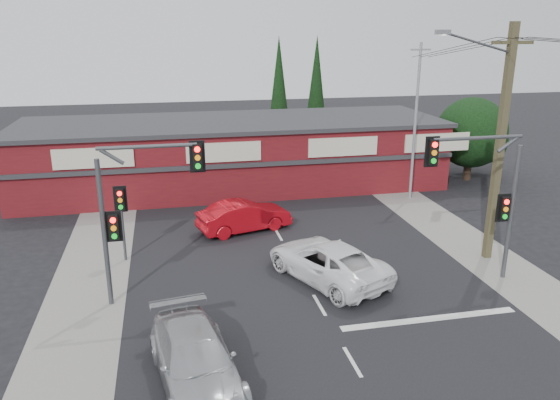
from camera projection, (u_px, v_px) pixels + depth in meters
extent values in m
plane|color=black|center=(321.00, 309.00, 19.81)|extent=(120.00, 120.00, 0.00)
cube|color=black|center=(290.00, 255.00, 24.47)|extent=(14.00, 70.00, 0.01)
cube|color=gray|center=(92.00, 272.00, 22.78)|extent=(3.00, 70.00, 0.02)
cube|color=gray|center=(463.00, 240.00, 26.16)|extent=(3.00, 70.00, 0.02)
cube|color=silver|center=(429.00, 319.00, 19.10)|extent=(6.50, 0.35, 0.01)
imported|color=white|center=(327.00, 261.00, 21.95)|extent=(4.69, 6.23, 1.57)
imported|color=#ACB0B2|center=(195.00, 360.00, 15.47)|extent=(2.90, 5.50, 1.52)
imported|color=#B30B15|center=(244.00, 216.00, 27.24)|extent=(4.93, 2.83, 1.54)
cube|color=silver|center=(352.00, 362.00, 16.65)|extent=(0.12, 1.60, 0.01)
cube|color=silver|center=(319.00, 305.00, 20.06)|extent=(0.12, 1.60, 0.01)
cube|color=silver|center=(296.00, 265.00, 23.47)|extent=(0.12, 1.60, 0.01)
cube|color=silver|center=(278.00, 235.00, 26.88)|extent=(0.12, 1.60, 0.01)
cube|color=silver|center=(265.00, 211.00, 30.29)|extent=(0.12, 1.60, 0.01)
cube|color=silver|center=(254.00, 193.00, 33.69)|extent=(0.12, 1.60, 0.01)
cube|color=#551116|center=(233.00, 155.00, 34.86)|extent=(26.00, 8.00, 4.00)
cube|color=#2D2D30|center=(232.00, 122.00, 34.23)|extent=(26.40, 8.40, 0.25)
cube|color=beige|center=(93.00, 158.00, 29.16)|extent=(4.20, 0.12, 1.10)
cube|color=beige|center=(224.00, 152.00, 30.55)|extent=(4.20, 0.12, 1.10)
cube|color=beige|center=(343.00, 147.00, 31.94)|extent=(4.20, 0.12, 1.10)
cube|color=beige|center=(437.00, 142.00, 33.14)|extent=(4.20, 0.12, 1.10)
cube|color=#2D2D30|center=(242.00, 165.00, 30.94)|extent=(26.00, 0.15, 0.25)
cylinder|color=#2D2116|center=(468.00, 167.00, 36.41)|extent=(0.50, 0.50, 1.80)
sphere|color=black|center=(471.00, 133.00, 35.72)|extent=(4.60, 4.60, 4.60)
sphere|color=black|center=(482.00, 139.00, 37.16)|extent=(3.40, 3.40, 3.40)
sphere|color=black|center=(442.00, 143.00, 37.03)|extent=(2.80, 2.80, 2.80)
cylinder|color=#2D2116|center=(279.00, 145.00, 42.58)|extent=(0.24, 0.24, 2.00)
cone|color=black|center=(279.00, 87.00, 41.23)|extent=(1.80, 1.80, 7.50)
cylinder|color=#2D2116|center=(315.00, 139.00, 45.14)|extent=(0.24, 0.24, 2.00)
cone|color=black|center=(316.00, 83.00, 43.79)|extent=(1.80, 1.80, 7.50)
cylinder|color=#47494C|center=(104.00, 234.00, 19.35)|extent=(0.18, 0.18, 5.50)
cylinder|color=#47494C|center=(147.00, 147.00, 18.76)|extent=(3.40, 0.14, 0.14)
cylinder|color=#47494C|center=(112.00, 157.00, 18.61)|extent=(0.82, 0.14, 0.63)
cube|color=black|center=(197.00, 157.00, 19.23)|extent=(0.32, 0.22, 0.95)
cube|color=black|center=(197.00, 157.00, 19.29)|extent=(0.55, 0.04, 1.15)
cylinder|color=#FF0C07|center=(197.00, 149.00, 19.02)|extent=(0.20, 0.06, 0.20)
cylinder|color=orange|center=(198.00, 158.00, 19.11)|extent=(0.20, 0.06, 0.20)
cylinder|color=#0CE526|center=(198.00, 166.00, 19.20)|extent=(0.20, 0.06, 0.20)
cube|color=black|center=(114.00, 227.00, 19.35)|extent=(0.32, 0.22, 0.95)
cube|color=black|center=(114.00, 226.00, 19.41)|extent=(0.55, 0.04, 1.15)
cylinder|color=#FF0C07|center=(113.00, 220.00, 19.13)|extent=(0.20, 0.06, 0.20)
cylinder|color=orange|center=(114.00, 228.00, 19.22)|extent=(0.20, 0.06, 0.20)
cylinder|color=#0CE526|center=(114.00, 236.00, 19.32)|extent=(0.20, 0.06, 0.20)
cylinder|color=#47494C|center=(511.00, 214.00, 21.50)|extent=(0.18, 0.18, 5.50)
cylinder|color=#47494C|center=(478.00, 138.00, 20.21)|extent=(3.60, 0.14, 0.14)
cylinder|color=#47494C|center=(508.00, 145.00, 20.55)|extent=(0.82, 0.14, 0.63)
cube|color=black|center=(433.00, 152.00, 19.99)|extent=(0.32, 0.22, 0.95)
cube|color=black|center=(432.00, 152.00, 20.05)|extent=(0.55, 0.04, 1.15)
cylinder|color=#FF0C07|center=(435.00, 145.00, 19.78)|extent=(0.20, 0.06, 0.20)
cylinder|color=orange|center=(434.00, 153.00, 19.87)|extent=(0.20, 0.06, 0.20)
cylinder|color=#0CE526|center=(434.00, 161.00, 19.96)|extent=(0.20, 0.06, 0.20)
cube|color=black|center=(504.00, 208.00, 21.36)|extent=(0.32, 0.22, 0.95)
cube|color=black|center=(503.00, 208.00, 21.42)|extent=(0.55, 0.04, 1.15)
cylinder|color=#FF0C07|center=(507.00, 202.00, 21.15)|extent=(0.20, 0.06, 0.20)
cylinder|color=orange|center=(506.00, 209.00, 21.24)|extent=(0.20, 0.06, 0.20)
cylinder|color=#0CE526|center=(505.00, 217.00, 21.33)|extent=(0.20, 0.06, 0.20)
cylinder|color=#47494C|center=(123.00, 228.00, 23.52)|extent=(0.12, 0.12, 3.00)
cube|color=black|center=(120.00, 199.00, 23.13)|extent=(0.32, 0.22, 0.95)
cube|color=black|center=(120.00, 199.00, 23.19)|extent=(0.55, 0.04, 1.15)
cylinder|color=#FF0C07|center=(119.00, 194.00, 22.91)|extent=(0.20, 0.06, 0.20)
cylinder|color=orange|center=(120.00, 200.00, 23.00)|extent=(0.20, 0.06, 0.20)
cylinder|color=#0CE526|center=(121.00, 207.00, 23.10)|extent=(0.20, 0.06, 0.20)
cube|color=brown|center=(500.00, 147.00, 22.79)|extent=(0.30, 0.30, 10.00)
cube|color=brown|center=(513.00, 42.00, 21.52)|extent=(1.80, 0.14, 0.14)
cylinder|color=#47494C|center=(478.00, 43.00, 21.07)|extent=(3.23, 0.39, 0.89)
cube|color=slate|center=(443.00, 32.00, 20.49)|extent=(0.55, 0.25, 0.18)
cylinder|color=silver|center=(443.00, 35.00, 20.52)|extent=(0.28, 0.28, 0.05)
cylinder|color=gray|center=(415.00, 123.00, 31.43)|extent=(0.16, 0.16, 9.00)
cube|color=gray|center=(421.00, 50.00, 30.20)|extent=(1.20, 0.10, 0.10)
cylinder|color=black|center=(447.00, 49.00, 25.77)|extent=(0.73, 9.01, 1.22)
cylinder|color=black|center=(459.00, 49.00, 25.89)|extent=(0.52, 9.00, 1.22)
cylinder|color=black|center=(470.00, 49.00, 26.01)|extent=(0.31, 9.00, 1.22)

